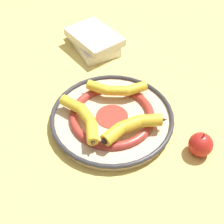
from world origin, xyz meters
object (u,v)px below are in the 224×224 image
object	(u,v)px
decorative_bowl	(112,117)
banana_b	(133,126)
book_stack	(94,41)
apple	(201,144)
banana_a	(116,89)
banana_c	(83,118)

from	to	relation	value
decorative_bowl	banana_b	bearing A→B (deg)	39.05
book_stack	apple	bearing A→B (deg)	3.87
banana_a	banana_c	bearing A→B (deg)	-125.51
book_stack	apple	world-z (taller)	apple
banana_a	book_stack	bearing A→B (deg)	107.32
banana_c	book_stack	xyz separation A→B (m)	(-0.40, 0.02, -0.02)
decorative_bowl	banana_c	bearing A→B (deg)	-68.79
banana_a	book_stack	size ratio (longest dim) A/B	0.79
decorative_bowl	banana_c	distance (m)	0.09
decorative_bowl	banana_a	xyz separation A→B (m)	(-0.08, 0.01, 0.03)
banana_a	apple	size ratio (longest dim) A/B	2.58
decorative_bowl	banana_b	size ratio (longest dim) A/B	1.95
decorative_bowl	banana_b	xyz separation A→B (m)	(0.07, 0.05, 0.04)
banana_c	decorative_bowl	bearing A→B (deg)	-98.05
banana_b	apple	size ratio (longest dim) A/B	2.38
banana_a	banana_b	bearing A→B (deg)	-71.58
apple	book_stack	bearing A→B (deg)	-149.55
banana_a	book_stack	world-z (taller)	banana_a
decorative_bowl	banana_c	xyz separation A→B (m)	(0.03, -0.08, 0.03)
banana_a	apple	bearing A→B (deg)	-39.18
banana_b	apple	world-z (taller)	apple
banana_b	banana_c	world-z (taller)	banana_b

